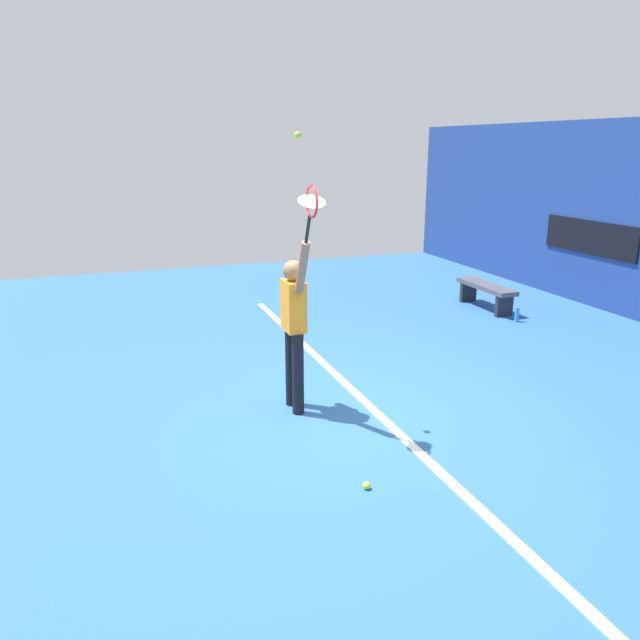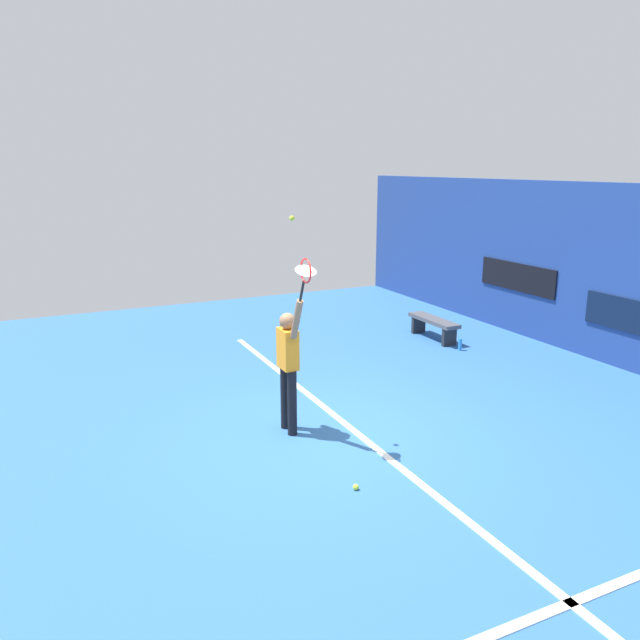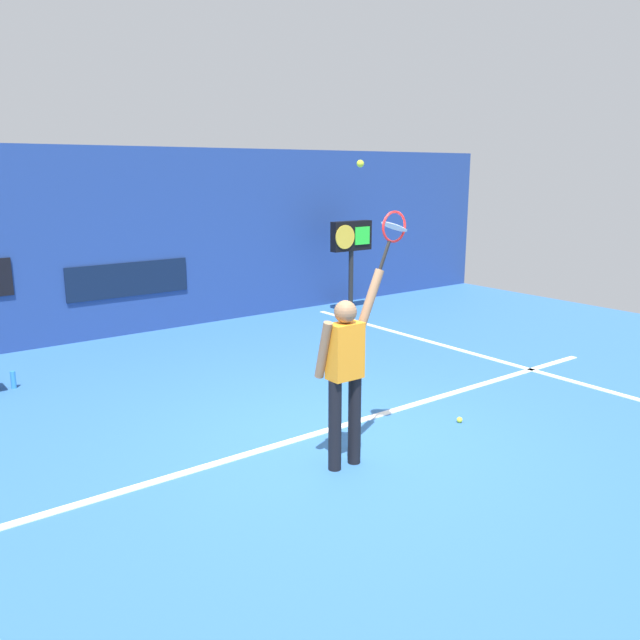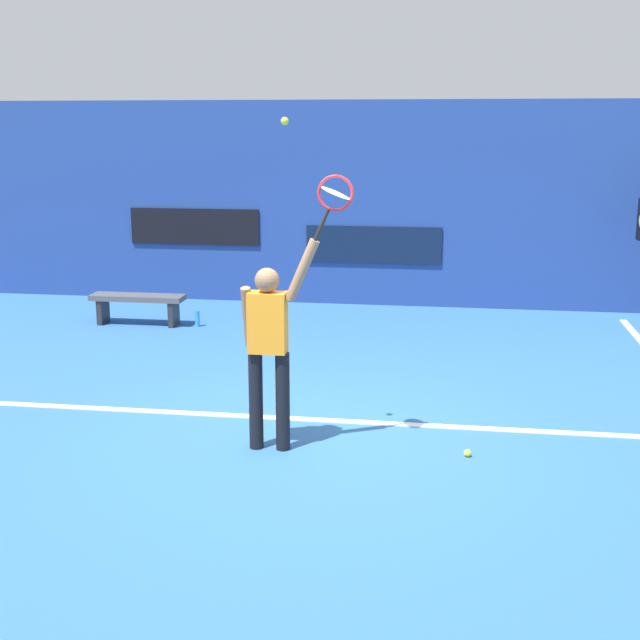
{
  "view_description": "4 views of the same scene",
  "coord_description": "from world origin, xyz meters",
  "px_view_note": "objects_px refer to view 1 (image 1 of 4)",
  "views": [
    {
      "loc": [
        5.67,
        -2.32,
        2.86
      ],
      "look_at": [
        -0.48,
        -0.07,
        0.97
      ],
      "focal_mm": 34.2,
      "sensor_mm": 36.0,
      "label": 1
    },
    {
      "loc": [
        6.95,
        -3.43,
        3.6
      ],
      "look_at": [
        -0.59,
        0.17,
        1.48
      ],
      "focal_mm": 34.38,
      "sensor_mm": 36.0,
      "label": 2
    },
    {
      "loc": [
        -4.22,
        -5.1,
        2.89
      ],
      "look_at": [
        -0.44,
        -0.12,
        1.46
      ],
      "focal_mm": 36.75,
      "sensor_mm": 36.0,
      "label": 3
    },
    {
      "loc": [
        1.22,
        -7.66,
        2.93
      ],
      "look_at": [
        0.01,
        0.24,
        1.08
      ],
      "focal_mm": 47.78,
      "sensor_mm": 36.0,
      "label": 4
    }
  ],
  "objects_px": {
    "water_bottle": "(517,315)",
    "spare_ball": "(367,485)",
    "tennis_ball": "(298,135)",
    "court_bench": "(486,290)",
    "tennis_racket": "(311,205)",
    "tennis_player": "(294,323)"
  },
  "relations": [
    {
      "from": "water_bottle",
      "to": "spare_ball",
      "type": "relative_size",
      "value": 3.53
    },
    {
      "from": "tennis_ball",
      "to": "court_bench",
      "type": "bearing_deg",
      "value": 124.57
    },
    {
      "from": "tennis_racket",
      "to": "tennis_ball",
      "type": "relative_size",
      "value": 9.14
    },
    {
      "from": "tennis_player",
      "to": "water_bottle",
      "type": "relative_size",
      "value": 8.17
    },
    {
      "from": "tennis_player",
      "to": "water_bottle",
      "type": "xyz_separation_m",
      "value": [
        -2.07,
        4.56,
        -0.89
      ]
    },
    {
      "from": "spare_ball",
      "to": "tennis_ball",
      "type": "bearing_deg",
      "value": -177.86
    },
    {
      "from": "tennis_player",
      "to": "spare_ball",
      "type": "bearing_deg",
      "value": 2.16
    },
    {
      "from": "tennis_ball",
      "to": "court_bench",
      "type": "relative_size",
      "value": 0.05
    },
    {
      "from": "spare_ball",
      "to": "court_bench",
      "type": "bearing_deg",
      "value": 136.75
    },
    {
      "from": "tennis_player",
      "to": "court_bench",
      "type": "relative_size",
      "value": 1.4
    },
    {
      "from": "tennis_player",
      "to": "tennis_racket",
      "type": "bearing_deg",
      "value": -0.42
    },
    {
      "from": "tennis_ball",
      "to": "spare_ball",
      "type": "bearing_deg",
      "value": 2.14
    },
    {
      "from": "tennis_player",
      "to": "tennis_ball",
      "type": "height_order",
      "value": "tennis_ball"
    },
    {
      "from": "tennis_ball",
      "to": "court_bench",
      "type": "height_order",
      "value": "tennis_ball"
    },
    {
      "from": "tennis_racket",
      "to": "spare_ball",
      "type": "height_order",
      "value": "tennis_racket"
    },
    {
      "from": "water_bottle",
      "to": "spare_ball",
      "type": "distance_m",
      "value": 5.93
    },
    {
      "from": "water_bottle",
      "to": "court_bench",
      "type": "bearing_deg",
      "value": -180.0
    },
    {
      "from": "water_bottle",
      "to": "tennis_player",
      "type": "bearing_deg",
      "value": -65.62
    },
    {
      "from": "tennis_player",
      "to": "court_bench",
      "type": "xyz_separation_m",
      "value": [
        -2.98,
        4.56,
        -0.67
      ]
    },
    {
      "from": "tennis_racket",
      "to": "spare_ball",
      "type": "relative_size",
      "value": 9.14
    },
    {
      "from": "court_bench",
      "to": "water_bottle",
      "type": "xyz_separation_m",
      "value": [
        0.91,
        0.0,
        -0.22
      ]
    },
    {
      "from": "court_bench",
      "to": "water_bottle",
      "type": "distance_m",
      "value": 0.93
    }
  ]
}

